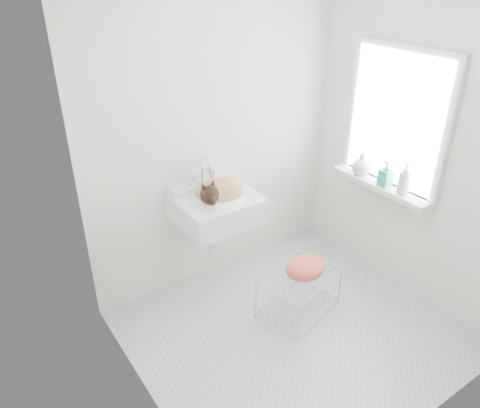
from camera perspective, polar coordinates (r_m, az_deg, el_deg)
floor at (r=3.57m, az=6.48°, el=-15.18°), size 2.20×2.00×0.02m
back_wall at (r=3.60m, az=-2.86°, el=8.88°), size 2.20×0.02×2.50m
right_wall at (r=3.65m, az=20.98°, el=7.26°), size 0.02×2.00×2.50m
left_wall at (r=2.34m, az=-12.77°, el=-3.26°), size 0.02×2.00×2.50m
window_glass at (r=3.71m, az=18.64°, el=9.66°), size 0.01×0.80×1.00m
window_frame at (r=3.70m, az=18.49°, el=9.63°), size 0.04×0.90×1.10m
windowsill at (r=3.84m, az=16.76°, el=2.17°), size 0.16×0.88×0.04m
sink at (r=3.47m, az=-2.93°, el=0.90°), size 0.60×0.52×0.24m
faucet at (r=3.55m, az=-4.52°, el=4.01°), size 0.22×0.15×0.22m
cat at (r=3.45m, az=-2.60°, el=1.43°), size 0.44×0.38×0.26m
wire_rack at (r=3.66m, az=7.16°, el=-10.88°), size 0.64×0.52×0.34m
towel at (r=3.52m, az=7.90°, el=-8.22°), size 0.34×0.26×0.13m
bottle_a at (r=3.72m, az=19.14°, el=1.20°), size 0.11×0.11×0.20m
bottle_b at (r=3.81m, az=17.17°, el=2.18°), size 0.09×0.09×0.20m
bottle_c at (r=3.95m, az=14.44°, el=3.51°), size 0.16×0.16×0.19m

